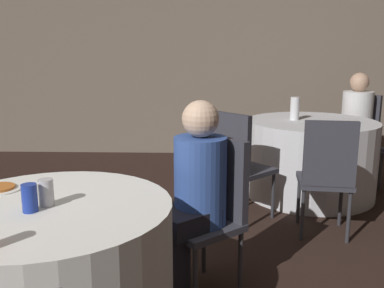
{
  "coord_description": "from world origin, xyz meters",
  "views": [
    {
      "loc": [
        0.73,
        -1.94,
        1.43
      ],
      "look_at": [
        0.65,
        0.69,
        0.86
      ],
      "focal_mm": 40.0,
      "sensor_mm": 36.0,
      "label": 1
    }
  ],
  "objects_px": {
    "person_blue_shirt": "(190,204)",
    "person_white_shirt": "(353,125)",
    "table_far": "(310,158)",
    "chair_near_northeast": "(213,202)",
    "chair_far_northeast": "(359,128)",
    "bottle_far": "(295,108)",
    "chair_far_south": "(327,169)",
    "chair_far_southwest": "(238,158)",
    "soda_can_silver": "(46,192)",
    "soda_can_blue": "(30,198)",
    "table_near": "(55,282)"
  },
  "relations": [
    {
      "from": "person_blue_shirt",
      "to": "person_white_shirt",
      "type": "height_order",
      "value": "person_white_shirt"
    },
    {
      "from": "table_far",
      "to": "chair_near_northeast",
      "type": "xyz_separation_m",
      "value": [
        -1.01,
        -1.79,
        0.17
      ]
    },
    {
      "from": "chair_far_northeast",
      "to": "bottle_far",
      "type": "height_order",
      "value": "bottle_far"
    },
    {
      "from": "person_blue_shirt",
      "to": "table_far",
      "type": "bearing_deg",
      "value": -70.76
    },
    {
      "from": "chair_far_south",
      "to": "chair_far_southwest",
      "type": "bearing_deg",
      "value": 159.89
    },
    {
      "from": "soda_can_silver",
      "to": "soda_can_blue",
      "type": "relative_size",
      "value": 1.0
    },
    {
      "from": "chair_near_northeast",
      "to": "person_blue_shirt",
      "type": "relative_size",
      "value": 0.8
    },
    {
      "from": "table_far",
      "to": "soda_can_blue",
      "type": "bearing_deg",
      "value": -125.99
    },
    {
      "from": "bottle_far",
      "to": "table_far",
      "type": "bearing_deg",
      "value": -17.34
    },
    {
      "from": "chair_far_south",
      "to": "person_white_shirt",
      "type": "distance_m",
      "value": 1.85
    },
    {
      "from": "table_far",
      "to": "table_near",
      "type": "bearing_deg",
      "value": -126.04
    },
    {
      "from": "chair_far_northeast",
      "to": "chair_far_southwest",
      "type": "bearing_deg",
      "value": 88.64
    },
    {
      "from": "table_near",
      "to": "chair_far_southwest",
      "type": "height_order",
      "value": "chair_far_southwest"
    },
    {
      "from": "table_near",
      "to": "chair_near_northeast",
      "type": "bearing_deg",
      "value": 39.78
    },
    {
      "from": "soda_can_silver",
      "to": "soda_can_blue",
      "type": "xyz_separation_m",
      "value": [
        -0.04,
        -0.07,
        0.0
      ]
    },
    {
      "from": "chair_far_southwest",
      "to": "soda_can_silver",
      "type": "distance_m",
      "value": 1.98
    },
    {
      "from": "chair_far_southwest",
      "to": "chair_far_northeast",
      "type": "distance_m",
      "value": 2.11
    },
    {
      "from": "chair_far_northeast",
      "to": "person_blue_shirt",
      "type": "xyz_separation_m",
      "value": [
        -1.88,
        -2.65,
        0.03
      ]
    },
    {
      "from": "table_far",
      "to": "soda_can_silver",
      "type": "xyz_separation_m",
      "value": [
        -1.76,
        -2.42,
        0.44
      ]
    },
    {
      "from": "soda_can_blue",
      "to": "chair_far_south",
      "type": "bearing_deg",
      "value": 40.67
    },
    {
      "from": "table_far",
      "to": "bottle_far",
      "type": "relative_size",
      "value": 5.61
    },
    {
      "from": "table_near",
      "to": "person_white_shirt",
      "type": "bearing_deg",
      "value": 51.99
    },
    {
      "from": "chair_far_south",
      "to": "table_far",
      "type": "bearing_deg",
      "value": 90.0
    },
    {
      "from": "chair_near_northeast",
      "to": "bottle_far",
      "type": "xyz_separation_m",
      "value": [
        0.84,
        1.84,
        0.32
      ]
    },
    {
      "from": "chair_near_northeast",
      "to": "chair_far_northeast",
      "type": "relative_size",
      "value": 1.0
    },
    {
      "from": "chair_far_southwest",
      "to": "chair_near_northeast",
      "type": "bearing_deg",
      "value": -54.93
    },
    {
      "from": "table_near",
      "to": "chair_far_south",
      "type": "height_order",
      "value": "chair_far_south"
    },
    {
      "from": "table_near",
      "to": "person_blue_shirt",
      "type": "xyz_separation_m",
      "value": [
        0.61,
        0.51,
        0.2
      ]
    },
    {
      "from": "bottle_far",
      "to": "chair_far_southwest",
      "type": "bearing_deg",
      "value": -128.46
    },
    {
      "from": "table_near",
      "to": "person_white_shirt",
      "type": "relative_size",
      "value": 0.92
    },
    {
      "from": "chair_far_south",
      "to": "person_white_shirt",
      "type": "bearing_deg",
      "value": 72.87
    },
    {
      "from": "chair_near_northeast",
      "to": "soda_can_blue",
      "type": "xyz_separation_m",
      "value": [
        -0.8,
        -0.7,
        0.27
      ]
    },
    {
      "from": "chair_near_northeast",
      "to": "soda_can_blue",
      "type": "distance_m",
      "value": 1.09
    },
    {
      "from": "table_near",
      "to": "chair_near_northeast",
      "type": "distance_m",
      "value": 0.98
    },
    {
      "from": "soda_can_blue",
      "to": "chair_far_northeast",
      "type": "bearing_deg",
      "value": 51.82
    },
    {
      "from": "soda_can_silver",
      "to": "chair_far_southwest",
      "type": "bearing_deg",
      "value": 59.87
    },
    {
      "from": "chair_near_northeast",
      "to": "soda_can_silver",
      "type": "relative_size",
      "value": 7.68
    },
    {
      "from": "table_near",
      "to": "soda_can_silver",
      "type": "height_order",
      "value": "soda_can_silver"
    },
    {
      "from": "table_far",
      "to": "person_blue_shirt",
      "type": "height_order",
      "value": "person_blue_shirt"
    },
    {
      "from": "soda_can_silver",
      "to": "bottle_far",
      "type": "distance_m",
      "value": 2.94
    },
    {
      "from": "soda_can_silver",
      "to": "person_blue_shirt",
      "type": "bearing_deg",
      "value": 39.58
    },
    {
      "from": "chair_far_south",
      "to": "person_blue_shirt",
      "type": "height_order",
      "value": "person_blue_shirt"
    },
    {
      "from": "table_far",
      "to": "chair_far_southwest",
      "type": "distance_m",
      "value": 1.07
    },
    {
      "from": "chair_far_southwest",
      "to": "chair_far_south",
      "type": "distance_m",
      "value": 0.73
    },
    {
      "from": "table_far",
      "to": "bottle_far",
      "type": "bearing_deg",
      "value": 162.66
    },
    {
      "from": "chair_near_northeast",
      "to": "soda_can_silver",
      "type": "distance_m",
      "value": 1.01
    },
    {
      "from": "person_white_shirt",
      "to": "soda_can_silver",
      "type": "xyz_separation_m",
      "value": [
        -2.39,
        -3.05,
        0.21
      ]
    },
    {
      "from": "chair_far_northeast",
      "to": "bottle_far",
      "type": "bearing_deg",
      "value": 82.23
    },
    {
      "from": "table_far",
      "to": "soda_can_blue",
      "type": "relative_size",
      "value": 10.47
    },
    {
      "from": "chair_far_south",
      "to": "soda_can_blue",
      "type": "relative_size",
      "value": 7.68
    }
  ]
}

